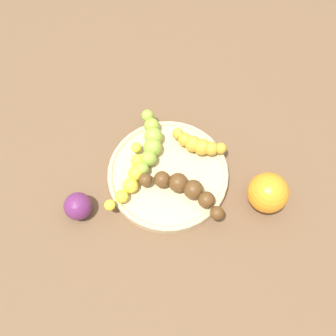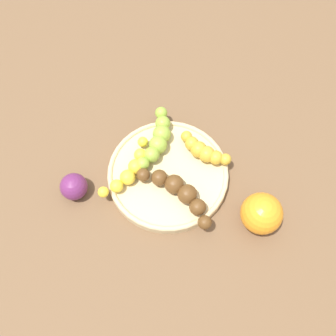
{
  "view_description": "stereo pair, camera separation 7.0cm",
  "coord_description": "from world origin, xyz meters",
  "px_view_note": "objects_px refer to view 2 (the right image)",
  "views": [
    {
      "loc": [
        -0.18,
        0.25,
        0.66
      ],
      "look_at": [
        0.0,
        0.0,
        0.04
      ],
      "focal_mm": 39.38,
      "sensor_mm": 36.0,
      "label": 1
    },
    {
      "loc": [
        -0.24,
        0.2,
        0.66
      ],
      "look_at": [
        0.0,
        0.0,
        0.04
      ],
      "focal_mm": 39.38,
      "sensor_mm": 36.0,
      "label": 2
    }
  ],
  "objects_px": {
    "banana_yellow": "(129,170)",
    "banana_green": "(158,139)",
    "banana_overripe": "(179,192)",
    "fruit_bowl": "(168,174)",
    "orange_fruit": "(261,213)",
    "plum_purple": "(74,187)",
    "banana_spotted": "(204,151)"
  },
  "relations": [
    {
      "from": "orange_fruit",
      "to": "plum_purple",
      "type": "xyz_separation_m",
      "value": [
        0.27,
        0.23,
        -0.01
      ]
    },
    {
      "from": "banana_overripe",
      "to": "banana_spotted",
      "type": "xyz_separation_m",
      "value": [
        0.03,
        -0.09,
        -0.0
      ]
    },
    {
      "from": "banana_spotted",
      "to": "plum_purple",
      "type": "relative_size",
      "value": 2.11
    },
    {
      "from": "banana_green",
      "to": "banana_spotted",
      "type": "bearing_deg",
      "value": 0.3
    },
    {
      "from": "banana_yellow",
      "to": "banana_overripe",
      "type": "relative_size",
      "value": 0.83
    },
    {
      "from": "fruit_bowl",
      "to": "banana_yellow",
      "type": "bearing_deg",
      "value": 52.44
    },
    {
      "from": "banana_spotted",
      "to": "orange_fruit",
      "type": "height_order",
      "value": "orange_fruit"
    },
    {
      "from": "fruit_bowl",
      "to": "banana_spotted",
      "type": "relative_size",
      "value": 2.16
    },
    {
      "from": "banana_yellow",
      "to": "banana_green",
      "type": "xyz_separation_m",
      "value": [
        0.02,
        -0.08,
        0.0
      ]
    },
    {
      "from": "banana_overripe",
      "to": "banana_spotted",
      "type": "distance_m",
      "value": 0.1
    },
    {
      "from": "orange_fruit",
      "to": "plum_purple",
      "type": "bearing_deg",
      "value": 40.57
    },
    {
      "from": "banana_overripe",
      "to": "banana_spotted",
      "type": "height_order",
      "value": "banana_overripe"
    },
    {
      "from": "banana_overripe",
      "to": "orange_fruit",
      "type": "bearing_deg",
      "value": -66.19
    },
    {
      "from": "banana_overripe",
      "to": "fruit_bowl",
      "type": "bearing_deg",
      "value": 61.74
    },
    {
      "from": "fruit_bowl",
      "to": "orange_fruit",
      "type": "height_order",
      "value": "orange_fruit"
    },
    {
      "from": "banana_spotted",
      "to": "plum_purple",
      "type": "bearing_deg",
      "value": -39.12
    },
    {
      "from": "banana_overripe",
      "to": "banana_spotted",
      "type": "bearing_deg",
      "value": 9.99
    },
    {
      "from": "fruit_bowl",
      "to": "banana_overripe",
      "type": "bearing_deg",
      "value": 161.97
    },
    {
      "from": "banana_green",
      "to": "banana_yellow",
      "type": "bearing_deg",
      "value": -112.17
    },
    {
      "from": "fruit_bowl",
      "to": "plum_purple",
      "type": "height_order",
      "value": "plum_purple"
    },
    {
      "from": "orange_fruit",
      "to": "banana_spotted",
      "type": "bearing_deg",
      "value": -2.9
    },
    {
      "from": "fruit_bowl",
      "to": "banana_overripe",
      "type": "height_order",
      "value": "banana_overripe"
    },
    {
      "from": "banana_spotted",
      "to": "plum_purple",
      "type": "distance_m",
      "value": 0.26
    },
    {
      "from": "orange_fruit",
      "to": "plum_purple",
      "type": "distance_m",
      "value": 0.35
    },
    {
      "from": "fruit_bowl",
      "to": "banana_yellow",
      "type": "xyz_separation_m",
      "value": [
        0.05,
        0.06,
        0.02
      ]
    },
    {
      "from": "banana_green",
      "to": "orange_fruit",
      "type": "height_order",
      "value": "orange_fruit"
    },
    {
      "from": "plum_purple",
      "to": "fruit_bowl",
      "type": "bearing_deg",
      "value": -119.4
    },
    {
      "from": "banana_green",
      "to": "plum_purple",
      "type": "height_order",
      "value": "banana_green"
    },
    {
      "from": "banana_overripe",
      "to": "banana_green",
      "type": "xyz_separation_m",
      "value": [
        0.11,
        -0.04,
        -0.0
      ]
    },
    {
      "from": "banana_yellow",
      "to": "banana_green",
      "type": "relative_size",
      "value": 1.1
    },
    {
      "from": "banana_green",
      "to": "plum_purple",
      "type": "relative_size",
      "value": 2.43
    },
    {
      "from": "banana_overripe",
      "to": "banana_spotted",
      "type": "relative_size",
      "value": 1.54
    }
  ]
}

